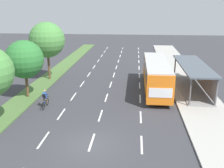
{
  "coord_description": "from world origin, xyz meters",
  "views": [
    {
      "loc": [
        2.92,
        -15.67,
        9.24
      ],
      "look_at": [
        0.5,
        10.5,
        1.2
      ],
      "focal_mm": 41.48,
      "sensor_mm": 36.0,
      "label": 1
    }
  ],
  "objects_px": {
    "cyclist": "(45,99)",
    "median_tree_third": "(47,40)",
    "bus": "(156,73)",
    "median_tree_second": "(24,59)",
    "bus_shelter": "(195,75)"
  },
  "relations": [
    {
      "from": "bus",
      "to": "median_tree_second",
      "type": "distance_m",
      "value": 13.98
    },
    {
      "from": "bus",
      "to": "median_tree_third",
      "type": "distance_m",
      "value": 14.04
    },
    {
      "from": "cyclist",
      "to": "bus",
      "type": "bearing_deg",
      "value": 29.28
    },
    {
      "from": "bus",
      "to": "median_tree_third",
      "type": "height_order",
      "value": "median_tree_third"
    },
    {
      "from": "cyclist",
      "to": "median_tree_third",
      "type": "height_order",
      "value": "median_tree_third"
    },
    {
      "from": "median_tree_second",
      "to": "median_tree_third",
      "type": "distance_m",
      "value": 6.89
    },
    {
      "from": "median_tree_second",
      "to": "bus",
      "type": "bearing_deg",
      "value": 14.77
    },
    {
      "from": "bus_shelter",
      "to": "median_tree_third",
      "type": "distance_m",
      "value": 18.11
    },
    {
      "from": "median_tree_second",
      "to": "median_tree_third",
      "type": "bearing_deg",
      "value": 89.32
    },
    {
      "from": "cyclist",
      "to": "median_tree_third",
      "type": "relative_size",
      "value": 0.25
    },
    {
      "from": "bus_shelter",
      "to": "median_tree_second",
      "type": "distance_m",
      "value": 18.23
    },
    {
      "from": "median_tree_third",
      "to": "bus",
      "type": "bearing_deg",
      "value": -13.86
    },
    {
      "from": "cyclist",
      "to": "median_tree_third",
      "type": "bearing_deg",
      "value": 105.86
    },
    {
      "from": "cyclist",
      "to": "bus_shelter",
      "type": "bearing_deg",
      "value": 23.15
    },
    {
      "from": "bus_shelter",
      "to": "median_tree_third",
      "type": "xyz_separation_m",
      "value": [
        -17.58,
        2.87,
        3.24
      ]
    }
  ]
}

